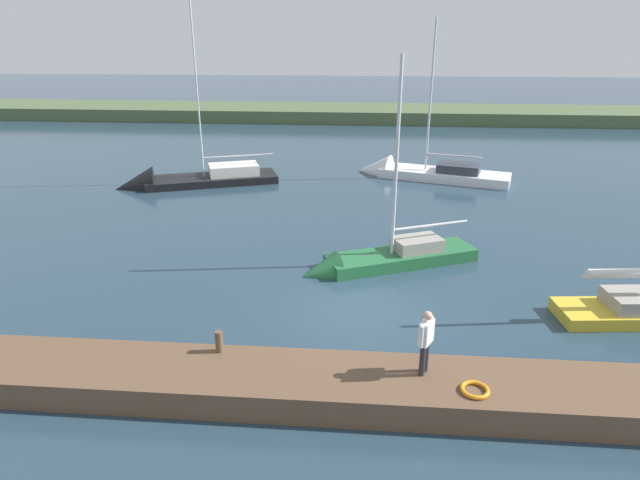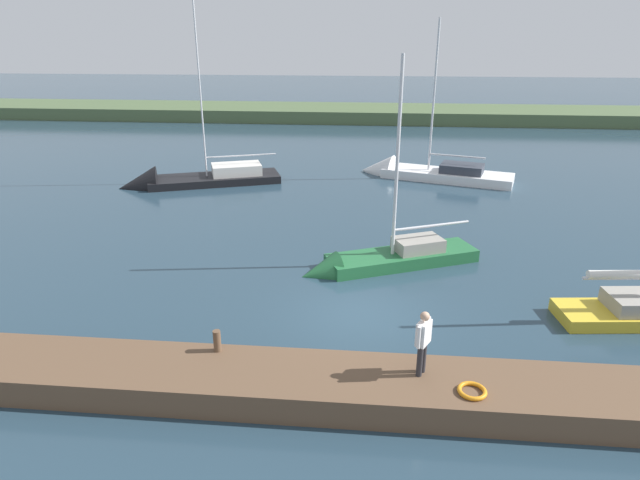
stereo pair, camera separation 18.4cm
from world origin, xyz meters
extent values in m
plane|color=#263D4C|center=(0.00, 0.00, 0.00)|extent=(200.00, 200.00, 0.00)
cube|color=#4C603D|center=(0.00, -40.65, 0.00)|extent=(180.00, 8.00, 2.40)
cube|color=brown|center=(0.00, 4.19, 0.36)|extent=(23.39, 2.06, 0.72)
cylinder|color=brown|center=(3.51, 3.47, 1.00)|extent=(0.19, 0.19, 0.57)
torus|color=orange|center=(-2.62, 4.60, 0.77)|extent=(0.66, 0.66, 0.10)
cube|color=#236638|center=(-1.53, -4.11, 0.01)|extent=(5.93, 3.72, 0.92)
cone|color=#236638|center=(1.49, -2.81, 0.01)|extent=(1.90, 1.98, 1.55)
cube|color=gray|center=(-2.12, -4.37, 0.71)|extent=(2.09, 1.75, 0.49)
cylinder|color=silver|center=(-1.15, -3.95, 4.04)|extent=(0.13, 0.13, 7.15)
cylinder|color=silver|center=(-2.60, -4.57, 1.41)|extent=(2.95, 1.35, 0.10)
cube|color=black|center=(8.82, -14.94, 0.02)|extent=(7.82, 4.73, 0.83)
cone|color=black|center=(12.89, -13.48, 0.02)|extent=(2.77, 2.91, 2.34)
cube|color=silver|center=(7.60, -15.38, 0.74)|extent=(3.22, 2.53, 0.62)
cylinder|color=silver|center=(9.24, -14.79, 5.24)|extent=(0.09, 0.09, 9.61)
cylinder|color=silver|center=(7.31, -15.49, 1.54)|extent=(3.89, 1.46, 0.07)
cylinder|color=silver|center=(-7.95, -0.37, 1.45)|extent=(2.74, 0.39, 0.10)
cylinder|color=silver|center=(-7.95, -0.37, 1.57)|extent=(2.48, 0.51, 0.25)
cube|color=white|center=(-4.82, -16.91, 0.09)|extent=(7.90, 4.39, 0.89)
cone|color=white|center=(-0.68, -18.22, 0.09)|extent=(2.56, 2.70, 2.21)
cube|color=#333842|center=(-5.63, -16.66, 0.78)|extent=(2.78, 2.25, 0.50)
cylinder|color=silver|center=(-3.75, -17.25, 4.79)|extent=(0.12, 0.12, 8.52)
cylinder|color=silver|center=(-5.30, -16.76, 1.49)|extent=(3.12, 1.07, 0.10)
cylinder|color=#28282D|center=(-1.58, 3.88, 1.12)|extent=(0.14, 0.14, 0.81)
cylinder|color=#28282D|center=(-1.48, 4.06, 1.12)|extent=(0.14, 0.14, 0.81)
cube|color=white|center=(-1.53, 3.97, 1.82)|extent=(0.41, 0.49, 0.58)
sphere|color=tan|center=(-1.53, 3.97, 2.25)|extent=(0.22, 0.22, 0.22)
cylinder|color=white|center=(-1.66, 3.73, 1.83)|extent=(0.09, 0.09, 0.55)
cylinder|color=white|center=(-1.40, 4.21, 1.83)|extent=(0.09, 0.09, 0.55)
camera|label=1|loc=(0.04, 14.74, 8.23)|focal=29.87mm
camera|label=2|loc=(-0.14, 14.72, 8.23)|focal=29.87mm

